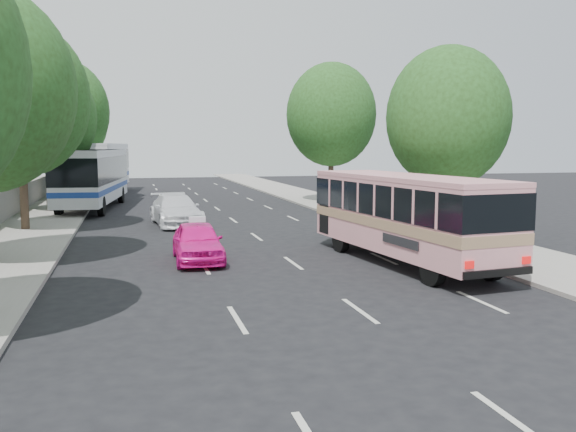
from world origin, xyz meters
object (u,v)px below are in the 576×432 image
object	(u,v)px
white_pickup	(176,210)
pink_bus	(405,209)
pink_taxi	(197,242)
tour_coach_front	(93,173)
tour_coach_rear	(101,164)

from	to	relation	value
white_pickup	pink_bus	bearing A→B (deg)	-66.63
pink_taxi	white_pickup	size ratio (longest dim) A/B	0.77
tour_coach_front	pink_taxi	bearing A→B (deg)	-70.39
white_pickup	tour_coach_front	distance (m)	10.16
pink_bus	white_pickup	distance (m)	13.46
pink_bus	tour_coach_front	world-z (taller)	tour_coach_front
pink_bus	white_pickup	size ratio (longest dim) A/B	1.83
pink_bus	tour_coach_front	xyz separation A→B (m)	(-10.80, 20.83, 0.36)
pink_taxi	tour_coach_front	bearing A→B (deg)	104.10
pink_taxi	tour_coach_front	size ratio (longest dim) A/B	0.32
tour_coach_front	tour_coach_rear	xyz separation A→B (m)	(0.00, 11.05, 0.25)
white_pickup	tour_coach_front	bearing A→B (deg)	109.71
pink_taxi	tour_coach_rear	size ratio (longest dim) A/B	0.29
tour_coach_front	white_pickup	bearing A→B (deg)	-58.01
tour_coach_rear	pink_taxi	bearing A→B (deg)	-75.99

